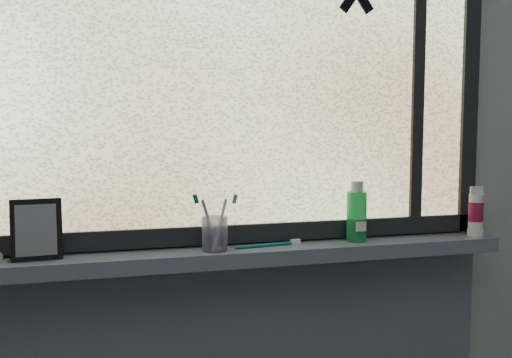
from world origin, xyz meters
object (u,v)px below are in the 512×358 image
object	(u,v)px
mouthwash_bottle	(357,211)
toothbrush_cup	(215,234)
cream_tube	(476,209)
vanity_mirror	(36,229)

from	to	relation	value
mouthwash_bottle	toothbrush_cup	bearing A→B (deg)	-178.13
toothbrush_cup	cream_tube	xyz separation A→B (m)	(0.78, -0.00, 0.03)
cream_tube	mouthwash_bottle	bearing A→B (deg)	177.30
toothbrush_cup	cream_tube	distance (m)	0.78
mouthwash_bottle	cream_tube	xyz separation A→B (m)	(0.38, -0.02, -0.01)
vanity_mirror	cream_tube	bearing A→B (deg)	-5.25
toothbrush_cup	mouthwash_bottle	bearing A→B (deg)	1.87
toothbrush_cup	cream_tube	size ratio (longest dim) A/B	0.84
cream_tube	vanity_mirror	bearing A→B (deg)	179.17
mouthwash_bottle	cream_tube	size ratio (longest dim) A/B	1.34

